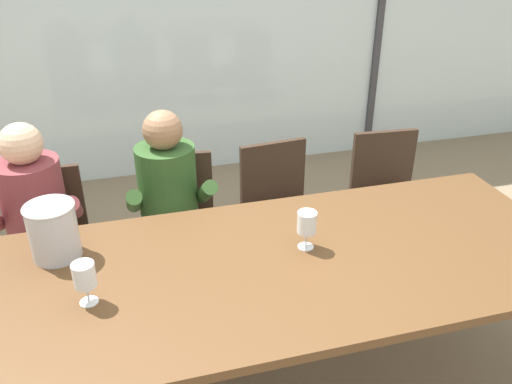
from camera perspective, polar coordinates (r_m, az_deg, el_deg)
The scene contains 14 objects.
ground at distance 3.46m, azimuth -2.89°, elevation -8.75°, with size 14.00×14.00×0.00m, color #847056.
window_glass_panel at distance 4.47m, azimuth -8.26°, elevation 17.82°, with size 7.81×0.03×2.60m, color silver.
window_mullion_right at distance 4.99m, azimuth 13.28°, elevation 18.44°, with size 0.06×0.06×2.60m, color #38383D.
hillside_vineyard at distance 8.66m, azimuth -12.11°, elevation 18.72°, with size 13.81×2.40×1.52m, color #568942.
dining_table at distance 2.26m, azimuth 2.39°, elevation -8.88°, with size 2.61×1.04×0.78m.
chair_near_curtain at distance 3.12m, azimuth -21.53°, elevation -4.47°, with size 0.44×0.44×0.86m.
chair_left_of_center at distance 3.10m, azimuth -8.35°, elevation -2.75°, with size 0.49×0.49×0.86m.
chair_center at distance 3.22m, azimuth 2.52°, elevation -1.28°, with size 0.48×0.48×0.86m.
chair_right_of_center at distance 3.47m, azimuth 13.98°, elevation 0.19°, with size 0.47×0.47×0.86m.
person_maroon_top at distance 2.91m, azimuth -22.63°, elevation -3.08°, with size 0.48×0.62×1.18m.
person_olive_shirt at distance 2.88m, azimuth -9.22°, elevation -1.43°, with size 0.46×0.61×1.18m.
ice_bucket_primary at distance 2.34m, azimuth -21.08°, elevation -3.89°, with size 0.21×0.21×0.24m.
wine_glass_by_left_taster at distance 2.04m, azimuth -18.05°, elevation -8.72°, with size 0.08×0.08×0.17m.
wine_glass_near_bucket at distance 2.25m, azimuth 5.52°, elevation -3.46°, with size 0.08×0.08×0.17m.
Camera 1 is at (-0.57, -1.72, 2.07)m, focal length 36.99 mm.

